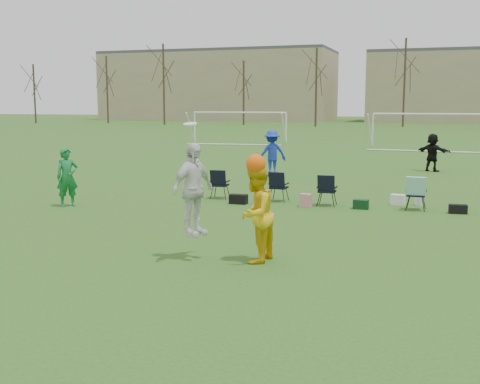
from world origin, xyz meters
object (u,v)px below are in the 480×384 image
at_px(goal_mid, 428,121).
at_px(center_contest, 230,203).
at_px(goal_left, 240,119).
at_px(fielder_black, 432,152).
at_px(fielder_green_near, 67,177).
at_px(fielder_blue, 272,153).

bearing_deg(goal_mid, center_contest, -91.48).
distance_m(center_contest, goal_left, 35.08).
bearing_deg(goal_left, fielder_black, -51.51).
height_order(fielder_green_near, fielder_blue, fielder_blue).
distance_m(fielder_blue, center_contest, 14.17).
distance_m(fielder_green_near, fielder_blue, 10.15).
bearing_deg(fielder_blue, fielder_black, 177.02).
xyz_separation_m(goal_left, goal_mid, (14.00, -2.00, 0.00)).
distance_m(fielder_blue, goal_left, 21.06).
bearing_deg(center_contest, fielder_black, 78.80).
distance_m(goal_left, goal_mid, 14.14).
height_order(fielder_blue, fielder_black, fielder_blue).
relative_size(center_contest, goal_left, 0.37).
relative_size(fielder_green_near, goal_left, 0.24).
height_order(fielder_green_near, goal_left, goal_left).
height_order(fielder_green_near, fielder_black, fielder_green_near).
distance_m(center_contest, goal_mid, 31.46).
distance_m(fielder_black, goal_mid, 13.39).
bearing_deg(center_contest, fielder_green_near, 146.90).
bearing_deg(goal_mid, fielder_green_near, -106.16).
height_order(fielder_green_near, goal_mid, goal_mid).
distance_m(fielder_green_near, fielder_black, 17.05).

